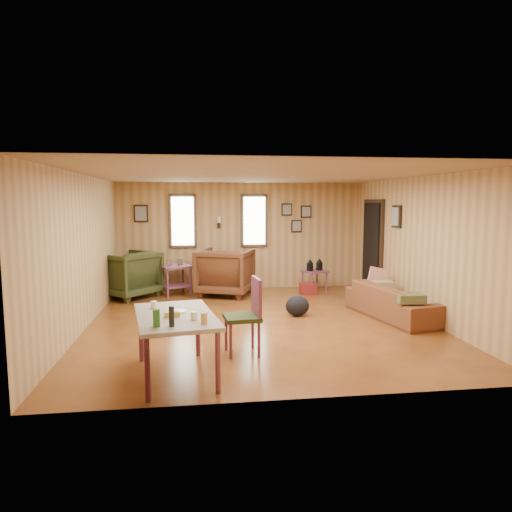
{
  "coord_description": "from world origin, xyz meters",
  "views": [
    {
      "loc": [
        -1.02,
        -7.29,
        1.97
      ],
      "look_at": [
        0.0,
        0.4,
        1.05
      ],
      "focal_mm": 32.0,
      "sensor_mm": 36.0,
      "label": 1
    }
  ],
  "objects_px": {
    "side_table": "(315,269)",
    "dining_table": "(175,320)",
    "recliner_brown": "(225,270)",
    "end_table": "(175,275)",
    "recliner_green": "(128,272)",
    "sofa": "(394,296)"
  },
  "relations": [
    {
      "from": "side_table",
      "to": "dining_table",
      "type": "bearing_deg",
      "value": -121.95
    },
    {
      "from": "recliner_brown",
      "to": "end_table",
      "type": "bearing_deg",
      "value": 11.67
    },
    {
      "from": "recliner_green",
      "to": "sofa",
      "type": "bearing_deg",
      "value": 106.05
    },
    {
      "from": "end_table",
      "to": "side_table",
      "type": "distance_m",
      "value": 3.0
    },
    {
      "from": "sofa",
      "to": "side_table",
      "type": "xyz_separation_m",
      "value": [
        -0.77,
        2.3,
        0.13
      ]
    },
    {
      "from": "sofa",
      "to": "end_table",
      "type": "height_order",
      "value": "end_table"
    },
    {
      "from": "sofa",
      "to": "end_table",
      "type": "relative_size",
      "value": 2.49
    },
    {
      "from": "recliner_brown",
      "to": "recliner_green",
      "type": "relative_size",
      "value": 1.03
    },
    {
      "from": "recliner_green",
      "to": "end_table",
      "type": "height_order",
      "value": "recliner_green"
    },
    {
      "from": "sofa",
      "to": "recliner_brown",
      "type": "xyz_separation_m",
      "value": [
        -2.72,
        2.29,
        0.17
      ]
    },
    {
      "from": "end_table",
      "to": "sofa",
      "type": "bearing_deg",
      "value": -33.02
    },
    {
      "from": "recliner_brown",
      "to": "sofa",
      "type": "bearing_deg",
      "value": 160.5
    },
    {
      "from": "recliner_green",
      "to": "side_table",
      "type": "distance_m",
      "value": 3.96
    },
    {
      "from": "recliner_brown",
      "to": "side_table",
      "type": "height_order",
      "value": "recliner_brown"
    },
    {
      "from": "side_table",
      "to": "recliner_brown",
      "type": "bearing_deg",
      "value": -179.44
    },
    {
      "from": "side_table",
      "to": "end_table",
      "type": "bearing_deg",
      "value": 177.21
    },
    {
      "from": "recliner_green",
      "to": "side_table",
      "type": "relative_size",
      "value": 1.42
    },
    {
      "from": "side_table",
      "to": "dining_table",
      "type": "distance_m",
      "value": 5.3
    },
    {
      "from": "end_table",
      "to": "dining_table",
      "type": "height_order",
      "value": "dining_table"
    },
    {
      "from": "side_table",
      "to": "sofa",
      "type": "bearing_deg",
      "value": -71.46
    },
    {
      "from": "sofa",
      "to": "dining_table",
      "type": "relative_size",
      "value": 1.28
    },
    {
      "from": "recliner_brown",
      "to": "dining_table",
      "type": "height_order",
      "value": "recliner_brown"
    }
  ]
}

